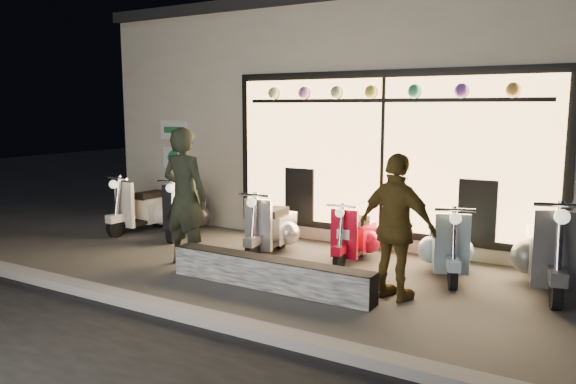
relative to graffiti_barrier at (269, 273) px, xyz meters
The scene contains 12 objects.
ground 0.75m from the graffiti_barrier, 115.18° to the left, with size 40.00×40.00×0.00m, color #383533.
kerb 1.39m from the graffiti_barrier, 102.75° to the right, with size 40.00×0.25×0.12m, color slate.
shop_building 5.95m from the graffiti_barrier, 93.06° to the left, with size 10.20×6.23×4.20m.
graffiti_barrier is the anchor object (origin of this frame).
scooter_silver 1.86m from the graffiti_barrier, 120.54° to the left, with size 0.53×1.38×0.98m.
scooter_red 1.88m from the graffiti_barrier, 78.35° to the left, with size 0.44×1.26×0.90m.
scooter_black 3.55m from the graffiti_barrier, 147.82° to the left, with size 0.80×1.42×1.03m.
scooter_cream 4.21m from the graffiti_barrier, 155.28° to the left, with size 0.54×1.44×1.03m.
scooter_blue 2.54m from the graffiti_barrier, 45.83° to the left, with size 0.77×1.38×1.00m.
scooter_grey 3.59m from the graffiti_barrier, 31.56° to the left, with size 0.75×1.65×1.17m.
man 1.89m from the graffiti_barrier, 168.23° to the left, with size 0.73×0.48×2.01m, color black.
woman 1.72m from the graffiti_barrier, 16.32° to the left, with size 1.04×0.43×1.77m, color brown.
Camera 1 is at (4.04, -6.47, 2.30)m, focal length 35.00 mm.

